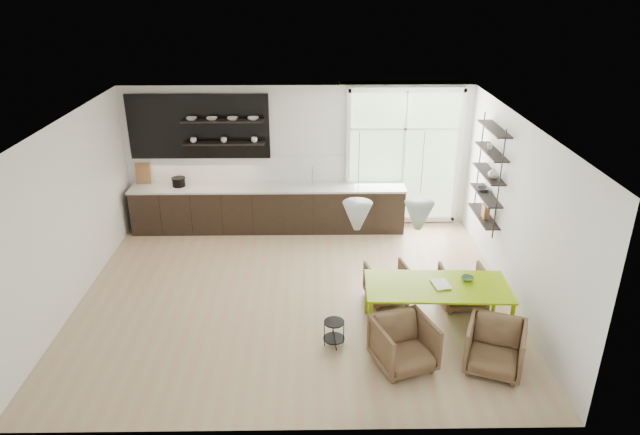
{
  "coord_description": "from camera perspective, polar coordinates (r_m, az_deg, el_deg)",
  "views": [
    {
      "loc": [
        0.3,
        -8.13,
        4.96
      ],
      "look_at": [
        0.42,
        0.6,
        1.15
      ],
      "focal_mm": 32.0,
      "sensor_mm": 36.0,
      "label": 1
    }
  ],
  "objects": [
    {
      "name": "kitchen_run",
      "position": [
        11.71,
        -5.62,
        1.59
      ],
      "size": [
        5.54,
        0.69,
        2.75
      ],
      "color": "black",
      "rests_on": "ground"
    },
    {
      "name": "wire_stool",
      "position": [
        8.25,
        1.41,
        -11.18
      ],
      "size": [
        0.31,
        0.31,
        0.39
      ],
      "rotation": [
        0.0,
        0.0,
        0.04
      ],
      "color": "black",
      "rests_on": "ground"
    },
    {
      "name": "armchair_front_right",
      "position": [
        8.12,
        17.09,
        -12.3
      ],
      "size": [
        0.96,
        0.97,
        0.69
      ],
      "primitive_type": "imported",
      "rotation": [
        0.0,
        0.0,
        -0.38
      ],
      "color": "brown",
      "rests_on": "ground"
    },
    {
      "name": "dining_table",
      "position": [
        8.5,
        11.63,
        -6.98
      ],
      "size": [
        2.1,
        1.01,
        0.76
      ],
      "rotation": [
        0.0,
        0.0,
        -0.04
      ],
      "color": "#87B801",
      "rests_on": "ground"
    },
    {
      "name": "armchair_front_left",
      "position": [
        7.9,
        8.39,
        -12.42
      ],
      "size": [
        0.96,
        0.97,
        0.69
      ],
      "primitive_type": "imported",
      "rotation": [
        0.0,
        0.0,
        0.34
      ],
      "color": "brown",
      "rests_on": "ground"
    },
    {
      "name": "armchair_back_right",
      "position": [
        9.41,
        14.09,
        -6.74
      ],
      "size": [
        0.71,
        0.73,
        0.64
      ],
      "primitive_type": "imported",
      "rotation": [
        0.0,
        0.0,
        3.18
      ],
      "color": "brown",
      "rests_on": "ground"
    },
    {
      "name": "room",
      "position": [
        9.87,
        0.89,
        2.82
      ],
      "size": [
        7.02,
        6.01,
        2.91
      ],
      "color": "tan",
      "rests_on": "ground"
    },
    {
      "name": "table_bowl",
      "position": [
        8.7,
        14.53,
        -5.93
      ],
      "size": [
        0.2,
        0.2,
        0.06
      ],
      "primitive_type": "imported",
      "rotation": [
        0.0,
        0.0,
        -0.13
      ],
      "color": "#4D7D55",
      "rests_on": "dining_table"
    },
    {
      "name": "right_shelving",
      "position": [
        10.34,
        16.51,
        3.92
      ],
      "size": [
        0.26,
        1.22,
        1.9
      ],
      "color": "black",
      "rests_on": "ground"
    },
    {
      "name": "table_book",
      "position": [
        8.45,
        11.26,
        -6.66
      ],
      "size": [
        0.27,
        0.34,
        0.03
      ],
      "primitive_type": "imported",
      "rotation": [
        0.0,
        0.0,
        0.15
      ],
      "color": "white",
      "rests_on": "dining_table"
    },
    {
      "name": "armchair_back_left",
      "position": [
        9.33,
        6.77,
        -6.53
      ],
      "size": [
        0.77,
        0.78,
        0.61
      ],
      "primitive_type": "imported",
      "rotation": [
        0.0,
        0.0,
        3.35
      ],
      "color": "brown",
      "rests_on": "ground"
    }
  ]
}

